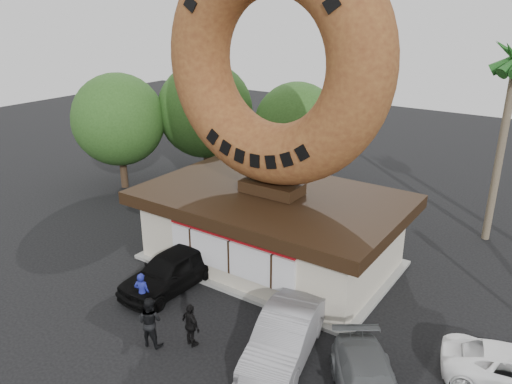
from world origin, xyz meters
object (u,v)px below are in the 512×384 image
object	(u,v)px
person_right	(191,325)
car_silver	(284,337)
person_center	(150,322)
giant_donut	(273,62)
person_left	(142,293)
donut_shop	(271,226)
street_lamp	(337,119)
car_black	(171,270)

from	to	relation	value
person_right	car_silver	world-z (taller)	person_right
person_right	person_center	bearing A→B (deg)	46.64
giant_donut	person_left	distance (m)	10.16
giant_donut	person_right	xyz separation A→B (m)	(1.00, -6.52, -7.98)
donut_shop	person_left	size ratio (longest dim) A/B	6.78
person_left	giant_donut	bearing A→B (deg)	-129.51
donut_shop	car_silver	distance (m)	6.60
person_left	person_right	xyz separation A→B (m)	(2.80, -0.44, -0.03)
person_right	street_lamp	bearing A→B (deg)	-65.40
street_lamp	person_right	size ratio (longest dim) A/B	5.03
street_lamp	person_left	world-z (taller)	street_lamp
street_lamp	giant_donut	bearing A→B (deg)	-79.49
giant_donut	person_right	bearing A→B (deg)	-81.24
person_left	person_right	bearing A→B (deg)	147.94
street_lamp	person_right	world-z (taller)	street_lamp
street_lamp	car_silver	size ratio (longest dim) A/B	1.68
giant_donut	car_black	world-z (taller)	giant_donut
car_black	car_silver	distance (m)	6.13
person_center	giant_donut	bearing A→B (deg)	-103.61
person_center	car_silver	xyz separation A→B (m)	(4.08, 2.00, -0.12)
person_center	person_right	size ratio (longest dim) A/B	1.13
giant_donut	street_lamp	world-z (taller)	giant_donut
person_center	car_silver	distance (m)	4.55
street_lamp	car_silver	world-z (taller)	street_lamp
person_center	car_black	world-z (taller)	person_center
giant_donut	person_center	xyz separation A→B (m)	(-0.18, -7.25, -7.87)
donut_shop	car_silver	bearing A→B (deg)	-53.28
street_lamp	car_black	bearing A→B (deg)	-91.11
person_center	person_right	xyz separation A→B (m)	(1.18, 0.73, -0.11)
person_right	car_black	bearing A→B (deg)	-22.11
person_center	car_black	xyz separation A→B (m)	(-1.95, 3.09, -0.10)
person_right	car_black	xyz separation A→B (m)	(-3.13, 2.35, 0.01)
donut_shop	street_lamp	bearing A→B (deg)	100.50
giant_donut	car_black	xyz separation A→B (m)	(-2.13, -4.17, -7.98)
person_right	car_black	distance (m)	3.92
car_black	donut_shop	bearing A→B (deg)	65.52
street_lamp	person_left	size ratio (longest dim) A/B	4.84
donut_shop	car_silver	size ratio (longest dim) A/B	2.35
giant_donut	street_lamp	distance (m)	11.04
donut_shop	giant_donut	xyz separation A→B (m)	(0.00, 0.02, 7.01)
street_lamp	car_black	xyz separation A→B (m)	(-0.27, -14.17, -3.68)
giant_donut	person_right	world-z (taller)	giant_donut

